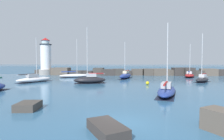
{
  "coord_description": "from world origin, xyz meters",
  "views": [
    {
      "loc": [
        0.06,
        -11.65,
        4.11
      ],
      "look_at": [
        -2.29,
        20.62,
        2.67
      ],
      "focal_mm": 28.0,
      "sensor_mm": 36.0,
      "label": 1
    }
  ],
  "objects": [
    {
      "name": "sailboat_moored_7",
      "position": [
        17.66,
        37.07,
        0.6
      ],
      "size": [
        4.61,
        6.3,
        9.06
      ],
      "color": "maroon",
      "rests_on": "ground"
    },
    {
      "name": "open_sea_beyond",
      "position": [
        0.0,
        104.15,
        0.0
      ],
      "size": [
        400.0,
        116.0,
        0.01
      ],
      "color": "#235175",
      "rests_on": "ground"
    },
    {
      "name": "breakwater_jetty",
      "position": [
        2.26,
        44.11,
        0.99
      ],
      "size": [
        61.12,
        6.11,
        2.45
      ],
      "color": "#423D38",
      "rests_on": "ground"
    },
    {
      "name": "sailboat_moored_4",
      "position": [
        16.13,
        25.68,
        0.62
      ],
      "size": [
        5.05,
        5.57,
        9.95
      ],
      "color": "black",
      "rests_on": "ground"
    },
    {
      "name": "sailboat_moored_6",
      "position": [
        -18.61,
        22.99,
        0.63
      ],
      "size": [
        5.77,
        7.41,
        9.19
      ],
      "color": "white",
      "rests_on": "ground"
    },
    {
      "name": "sailboat_moored_3",
      "position": [
        -13.48,
        34.76,
        0.52
      ],
      "size": [
        8.22,
        4.83,
        10.42
      ],
      "color": "white",
      "rests_on": "ground"
    },
    {
      "name": "foreground_rocks",
      "position": [
        1.66,
        -0.82,
        0.51
      ],
      "size": [
        16.98,
        7.41,
        1.33
      ],
      "color": "#383330",
      "rests_on": "ground"
    },
    {
      "name": "sailboat_moored_8",
      "position": [
        -6.73,
        21.95,
        0.73
      ],
      "size": [
        6.64,
        3.83,
        10.84
      ],
      "color": "black",
      "rests_on": "ground"
    },
    {
      "name": "sailboat_moored_5",
      "position": [
        5.34,
        10.64,
        0.59
      ],
      "size": [
        4.42,
        8.38,
        9.14
      ],
      "color": "navy",
      "rests_on": "ground"
    },
    {
      "name": "ground_plane",
      "position": [
        0.0,
        0.0,
        0.0
      ],
      "size": [
        600.0,
        600.0,
        0.0
      ],
      "primitive_type": "plane",
      "color": "#336084"
    },
    {
      "name": "lighthouse",
      "position": [
        -25.51,
        43.36,
        5.12
      ],
      "size": [
        4.4,
        4.4,
        12.02
      ],
      "color": "gray",
      "rests_on": "ground"
    },
    {
      "name": "sailboat_moored_0",
      "position": [
        0.27,
        32.67,
        0.74
      ],
      "size": [
        3.97,
        8.19,
        9.16
      ],
      "color": "navy",
      "rests_on": "ground"
    },
    {
      "name": "mooring_buoy_orange_near",
      "position": [
        4.23,
        20.54,
        0.31
      ],
      "size": [
        0.63,
        0.63,
        0.83
      ],
      "color": "yellow",
      "rests_on": "ground"
    }
  ]
}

